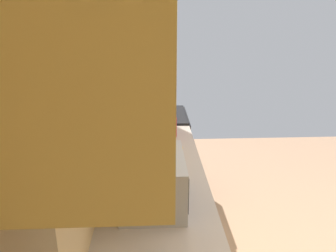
% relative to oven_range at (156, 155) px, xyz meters
% --- Properties ---
extents(wall_back, '(3.99, 0.12, 2.78)m').
position_rel_oven_range_xyz_m(wall_back, '(-1.46, 0.38, 0.91)').
color(wall_back, '#ECBF7C').
rests_on(wall_back, ground_plane).
extents(upper_cabinets, '(1.69, 0.33, 0.71)m').
position_rel_oven_range_xyz_m(upper_cabinets, '(-1.86, 0.16, 1.47)').
color(upper_cabinets, '#E3C66D').
extents(oven_range, '(0.65, 0.66, 1.10)m').
position_rel_oven_range_xyz_m(oven_range, '(0.00, 0.00, 0.00)').
color(oven_range, black).
rests_on(oven_range, ground_plane).
extents(microwave, '(0.46, 0.35, 0.28)m').
position_rel_oven_range_xyz_m(microwave, '(-1.61, 0.03, 0.59)').
color(microwave, '#B7BABF').
rests_on(microwave, counter_run).
extents(bowl, '(0.19, 0.19, 0.05)m').
position_rel_oven_range_xyz_m(bowl, '(-0.95, -0.10, 0.47)').
color(bowl, gold).
rests_on(bowl, counter_run).
extents(kettle, '(0.21, 0.15, 0.19)m').
position_rel_oven_range_xyz_m(kettle, '(-0.59, -0.10, 0.53)').
color(kettle, red).
rests_on(kettle, counter_run).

